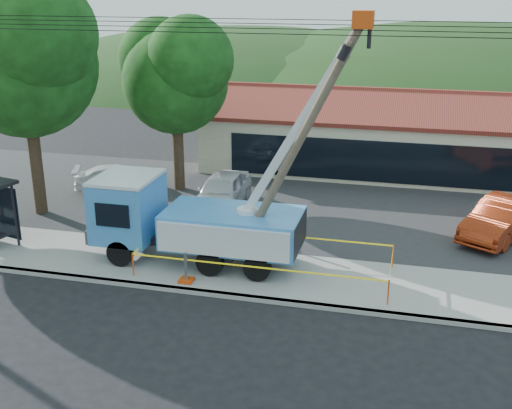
{
  "coord_description": "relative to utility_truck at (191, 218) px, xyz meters",
  "views": [
    {
      "loc": [
        4.62,
        -16.96,
        10.35
      ],
      "look_at": [
        -0.89,
        5.0,
        2.45
      ],
      "focal_mm": 45.0,
      "sensor_mm": 36.0,
      "label": 1
    }
  ],
  "objects": [
    {
      "name": "hill_center",
      "position": [
        13.33,
        50.48,
        -1.86
      ],
      "size": [
        89.6,
        64.0,
        32.0
      ],
      "primitive_type": "ellipsoid",
      "color": "#1E3A15",
      "rests_on": "ground"
    },
    {
      "name": "car_white",
      "position": [
        -6.63,
        7.48,
        -1.86
      ],
      "size": [
        4.79,
        3.24,
        1.29
      ],
      "primitive_type": "imported",
      "rotation": [
        0.0,
        0.0,
        1.93
      ],
      "color": "white",
      "rests_on": "ground"
    },
    {
      "name": "parking_lot",
      "position": [
        3.33,
        7.48,
        -1.81
      ],
      "size": [
        60.0,
        12.0,
        0.1
      ],
      "primitive_type": "cube",
      "color": "#28282B",
      "rests_on": "ground"
    },
    {
      "name": "ground",
      "position": [
        3.33,
        -4.52,
        -1.86
      ],
      "size": [
        120.0,
        120.0,
        0.0
      ],
      "primitive_type": "plane",
      "color": "black",
      "rests_on": "ground"
    },
    {
      "name": "car_silver",
      "position": [
        -0.64,
        6.14,
        -1.86
      ],
      "size": [
        2.0,
        4.96,
        1.69
      ],
      "primitive_type": "imported",
      "rotation": [
        0.0,
        0.0,
        -0.0
      ],
      "color": "#B4B9BC",
      "rests_on": "ground"
    },
    {
      "name": "car_red",
      "position": [
        11.84,
        5.47,
        -1.86
      ],
      "size": [
        3.94,
        5.26,
        1.66
      ],
      "primitive_type": "imported",
      "rotation": [
        0.0,
        0.0,
        -0.5
      ],
      "color": "maroon",
      "rests_on": "ground"
    },
    {
      "name": "hill_west",
      "position": [
        -11.67,
        50.48,
        -1.86
      ],
      "size": [
        78.4,
        56.0,
        28.0
      ],
      "primitive_type": "ellipsoid",
      "color": "#1E3A15",
      "rests_on": "ground"
    },
    {
      "name": "strip_mall",
      "position": [
        7.33,
        15.46,
        0.02
      ],
      "size": [
        22.5,
        8.53,
        4.67
      ],
      "color": "#BEB597",
      "rests_on": "ground"
    },
    {
      "name": "sidewalk",
      "position": [
        3.33,
        -0.52,
        -1.79
      ],
      "size": [
        60.0,
        4.0,
        0.15
      ],
      "primitive_type": "cube",
      "color": "gray",
      "rests_on": "ground"
    },
    {
      "name": "curb",
      "position": [
        3.33,
        -2.42,
        -1.79
      ],
      "size": [
        60.0,
        0.25,
        0.15
      ],
      "primitive_type": "cube",
      "color": "gray",
      "rests_on": "ground"
    },
    {
      "name": "tree_west_near",
      "position": [
        -8.67,
        3.48,
        5.66
      ],
      "size": [
        7.56,
        6.72,
        10.8
      ],
      "color": "#332316",
      "rests_on": "ground"
    },
    {
      "name": "caution_tape",
      "position": [
        2.98,
        -0.32,
        -1.04
      ],
      "size": [
        9.22,
        3.14,
        0.91
      ],
      "color": "#D9410B",
      "rests_on": "ground"
    },
    {
      "name": "leaning_pole",
      "position": [
        4.14,
        -0.23,
        3.27
      ],
      "size": [
        4.66,
        1.72,
        9.19
      ],
      "color": "brown",
      "rests_on": "ground"
    },
    {
      "name": "utility_truck",
      "position": [
        0.0,
        0.0,
        0.0
      ],
      "size": [
        10.25,
        4.28,
        9.32
      ],
      "color": "black",
      "rests_on": "ground"
    },
    {
      "name": "tree_lot",
      "position": [
        -3.67,
        8.48,
        4.35
      ],
      "size": [
        6.3,
        5.6,
        8.94
      ],
      "color": "#332316",
      "rests_on": "ground"
    }
  ]
}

